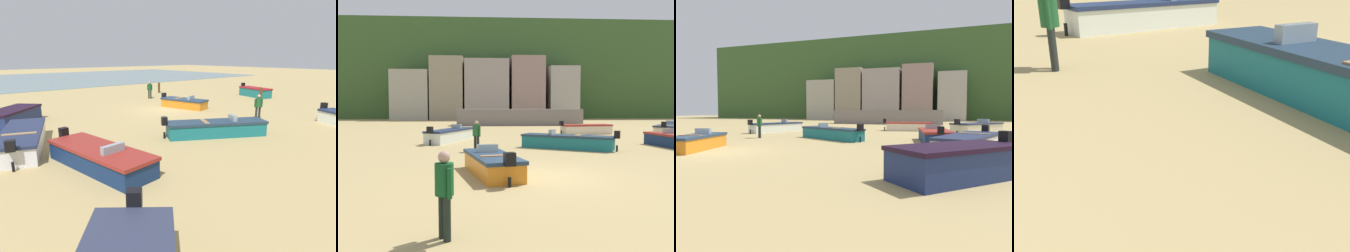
{
  "view_description": "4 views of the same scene",
  "coord_description": "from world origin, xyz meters",
  "views": [
    {
      "loc": [
        13.58,
        16.48,
        3.98
      ],
      "look_at": [
        5.28,
        6.66,
        0.79
      ],
      "focal_mm": 30.26,
      "sensor_mm": 36.0,
      "label": 1
    },
    {
      "loc": [
        -1.87,
        -11.6,
        2.44
      ],
      "look_at": [
        -0.62,
        9.24,
        1.18
      ],
      "focal_mm": 37.06,
      "sensor_mm": 36.0,
      "label": 2
    },
    {
      "loc": [
        9.63,
        -10.55,
        1.89
      ],
      "look_at": [
        1.65,
        13.08,
        0.57
      ],
      "focal_mm": 31.16,
      "sensor_mm": 36.0,
      "label": 3
    },
    {
      "loc": [
        3.89,
        1.61,
        1.91
      ],
      "look_at": [
        2.74,
        3.36,
        1.05
      ],
      "focal_mm": 42.65,
      "sensor_mm": 36.0,
      "label": 4
    }
  ],
  "objects": [
    {
      "name": "mooring_post_near_water",
      "position": [
        -8.51,
        2.89,
        0.65
      ],
      "size": [
        0.25,
        0.25,
        1.3
      ],
      "primitive_type": "cylinder",
      "color": "#4E361C",
      "rests_on": "ground"
    },
    {
      "name": "beach_walker_foreground",
      "position": [
        -2.33,
        6.6,
        0.95
      ],
      "size": [
        0.48,
        0.48,
        1.62
      ],
      "rotation": [
        0.0,
        0.0,
        5.57
      ],
      "color": "#212725",
      "rests_on": "ground"
    },
    {
      "name": "boat_orange_3",
      "position": [
        -1.63,
        0.42,
        0.38
      ],
      "size": [
        2.2,
        4.03,
        1.04
      ],
      "rotation": [
        0.0,
        0.0,
        0.25
      ],
      "color": "orange",
      "rests_on": "ground"
    },
    {
      "name": "boat_teal_1",
      "position": [
        2.71,
        7.38,
        0.4
      ],
      "size": [
        5.07,
        3.59,
        1.09
      ],
      "rotation": [
        0.0,
        0.0,
        1.06
      ],
      "color": "#186B75",
      "rests_on": "ground"
    },
    {
      "name": "beach_walker_distant",
      "position": [
        -2.61,
        -5.39,
        0.95
      ],
      "size": [
        0.47,
        0.5,
        1.62
      ],
      "rotation": [
        0.0,
        0.0,
        5.26
      ],
      "color": "black",
      "rests_on": "ground"
    },
    {
      "name": "ground_plane",
      "position": [
        0.0,
        0.0,
        0.0
      ],
      "size": [
        160.0,
        160.0,
        0.0
      ],
      "primitive_type": "plane",
      "color": "tan"
    },
    {
      "name": "boat_navy_2",
      "position": [
        9.21,
        7.44,
        0.4
      ],
      "size": [
        2.24,
        5.06,
        1.09
      ],
      "rotation": [
        0.0,
        0.0,
        0.14
      ],
      "color": "navy",
      "rests_on": "ground"
    },
    {
      "name": "mooring_post_mid_beach",
      "position": [
        -6.03,
        -8.28,
        0.56
      ],
      "size": [
        0.24,
        0.24,
        1.11
      ],
      "primitive_type": "cylinder",
      "color": "#46301A",
      "rests_on": "ground"
    },
    {
      "name": "boat_white_4",
      "position": [
        10.8,
        3.31,
        0.43
      ],
      "size": [
        3.33,
        5.42,
        1.16
      ],
      "rotation": [
        0.0,
        0.0,
        2.78
      ],
      "color": "silver",
      "rests_on": "ground"
    },
    {
      "name": "boat_teal_0",
      "position": [
        -11.42,
        0.43,
        0.47
      ],
      "size": [
        2.13,
        3.77,
        1.25
      ],
      "rotation": [
        0.0,
        0.0,
        6.03
      ],
      "color": "#1C7075",
      "rests_on": "ground"
    },
    {
      "name": "boat_navy_5",
      "position": [
        10.05,
        -2.02,
        0.48
      ],
      "size": [
        3.91,
        3.95,
        1.27
      ],
      "rotation": [
        0.0,
        0.0,
        2.37
      ],
      "color": "navy",
      "rests_on": "ground"
    },
    {
      "name": "tidal_water",
      "position": [
        0.0,
        -36.0,
        0.03
      ],
      "size": [
        80.0,
        36.0,
        0.06
      ],
      "primitive_type": "cube",
      "color": "gray",
      "rests_on": "ground"
    }
  ]
}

